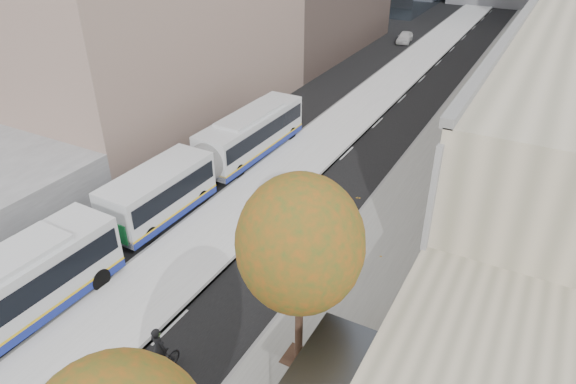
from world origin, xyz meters
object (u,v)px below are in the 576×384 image
Objects in this scene: cyclist at (161,359)px; bus_far at (217,155)px; distant_car at (405,37)px; bus_shelter at (329,381)px.

bus_far is at bearing 121.66° from cyclist.
bus_far is at bearing -96.13° from distant_car.
distant_car is (-0.10, 37.22, -0.90)m from bus_far.
bus_shelter is 1.22× the size of distant_car.
cyclist is at bearing -88.45° from distant_car.
bus_far is 7.40× the size of cyclist.
bus_shelter is 0.26× the size of bus_far.
bus_shelter is at bearing 12.88° from cyclist.
cyclist is at bearing -61.40° from bus_far.
cyclist is at bearing -171.29° from bus_shelter.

